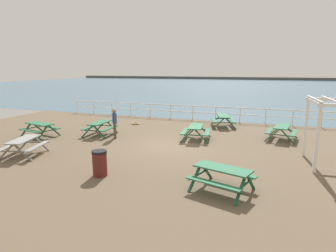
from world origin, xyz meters
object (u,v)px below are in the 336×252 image
object	(u,v)px
picnic_table_near_right	(24,143)
picnic_table_corner	(282,129)
picnic_table_mid_centre	(222,173)
picnic_table_near_left	(223,118)
picnic_table_far_right	(40,126)
litter_bin	(100,163)
picnic_table_far_left	(100,125)
picnic_table_seaward	(196,129)
visitor	(115,122)

from	to	relation	value
picnic_table_near_right	picnic_table_corner	xyz separation A→B (m)	(10.97, 7.05, 0.00)
picnic_table_near_right	picnic_table_mid_centre	size ratio (longest dim) A/B	0.99
picnic_table_near_left	picnic_table_far_right	size ratio (longest dim) A/B	1.02
litter_bin	picnic_table_far_left	bearing A→B (deg)	122.68
picnic_table_seaward	picnic_table_corner	bearing A→B (deg)	-78.40
litter_bin	picnic_table_near_right	bearing A→B (deg)	167.63
picnic_table_far_right	visitor	distance (m)	4.43
picnic_table_far_right	picnic_table_seaward	bearing A→B (deg)	28.12
picnic_table_far_left	picnic_table_far_right	xyz separation A→B (m)	(-3.07, -1.46, 0.00)
picnic_table_near_left	picnic_table_corner	bearing A→B (deg)	-140.81
picnic_table_seaward	visitor	distance (m)	4.54
visitor	picnic_table_seaward	bearing A→B (deg)	-18.21
picnic_table_far_left	picnic_table_seaward	bearing A→B (deg)	-85.71
picnic_table_seaward	picnic_table_near_left	bearing A→B (deg)	-19.43
litter_bin	picnic_table_corner	bearing A→B (deg)	51.55
picnic_table_corner	picnic_table_mid_centre	bearing A→B (deg)	174.16
picnic_table_far_left	picnic_table_corner	world-z (taller)	same
picnic_table_far_right	picnic_table_corner	world-z (taller)	same
picnic_table_mid_centre	visitor	distance (m)	8.51
visitor	litter_bin	size ratio (longest dim) A/B	1.75
picnic_table_far_right	picnic_table_corner	xyz separation A→B (m)	(13.09, 3.86, 0.00)
picnic_table_mid_centre	picnic_table_seaward	bearing A→B (deg)	128.40
picnic_table_far_right	visitor	size ratio (longest dim) A/B	1.26
picnic_table_seaward	litter_bin	size ratio (longest dim) A/B	2.09
picnic_table_far_left	picnic_table_corner	xyz separation A→B (m)	(10.02, 2.40, 0.00)
picnic_table_near_left	picnic_table_near_right	world-z (taller)	same
picnic_table_mid_centre	picnic_table_near_right	bearing A→B (deg)	-168.08
picnic_table_far_left	picnic_table_seaward	world-z (taller)	same
picnic_table_mid_centre	picnic_table_corner	distance (m)	8.12
picnic_table_far_left	picnic_table_seaward	xyz separation A→B (m)	(5.57, 0.85, 0.00)
picnic_table_near_left	litter_bin	world-z (taller)	litter_bin
picnic_table_far_right	picnic_table_corner	distance (m)	13.65
picnic_table_near_right	visitor	world-z (taller)	visitor
picnic_table_corner	visitor	bearing A→B (deg)	115.90
picnic_table_near_left	picnic_table_far_left	world-z (taller)	same
picnic_table_near_left	picnic_table_seaward	bearing A→B (deg)	152.52
picnic_table_near_left	picnic_table_mid_centre	xyz separation A→B (m)	(1.61, -10.40, 0.00)
picnic_table_seaward	visitor	world-z (taller)	visitor
picnic_table_far_right	picnic_table_far_left	bearing A→B (deg)	38.59
picnic_table_corner	picnic_table_far_right	bearing A→B (deg)	114.79
picnic_table_near_right	visitor	xyz separation A→B (m)	(2.16, 4.26, 0.36)
picnic_table_far_right	litter_bin	distance (m)	7.90
picnic_table_mid_centre	visitor	size ratio (longest dim) A/B	1.30
picnic_table_far_right	picnic_table_mid_centre	bearing A→B (deg)	-6.70
picnic_table_corner	visitor	distance (m)	9.24
picnic_table_near_left	litter_bin	size ratio (longest dim) A/B	2.25
picnic_table_far_right	visitor	bearing A→B (deg)	27.28
picnic_table_near_left	picnic_table_far_left	xyz separation A→B (m)	(-6.42, -4.93, 0.00)
picnic_table_near_right	visitor	bearing A→B (deg)	-42.96
picnic_table_near_right	litter_bin	world-z (taller)	litter_bin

